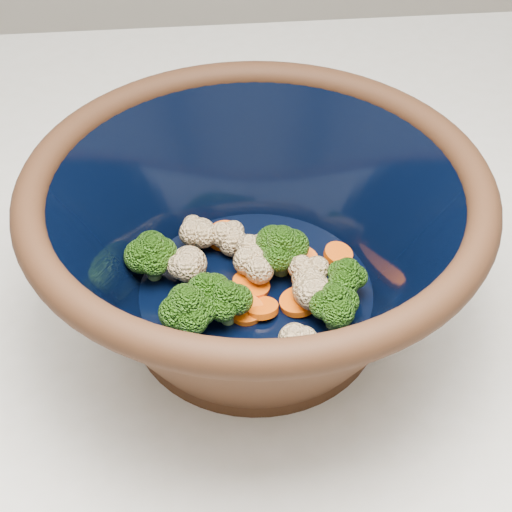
# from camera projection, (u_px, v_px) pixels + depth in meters

# --- Properties ---
(mixing_bowl) EXTENTS (0.45, 0.45, 0.16)m
(mixing_bowl) POSITION_uv_depth(u_px,v_px,m) (256.00, 242.00, 0.59)
(mixing_bowl) COLOR black
(mixing_bowl) RESTS_ON counter
(vegetable_pile) EXTENTS (0.20, 0.18, 0.05)m
(vegetable_pile) POSITION_uv_depth(u_px,v_px,m) (247.00, 276.00, 0.60)
(vegetable_pile) COLOR #608442
(vegetable_pile) RESTS_ON mixing_bowl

